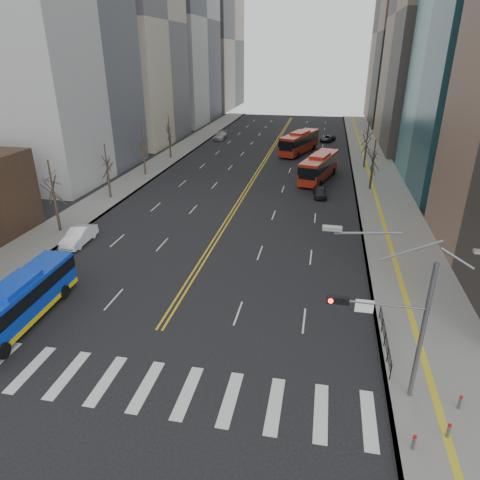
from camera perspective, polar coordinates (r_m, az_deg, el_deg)
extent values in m
plane|color=black|center=(25.71, -14.96, -17.98)|extent=(220.00, 220.00, 0.00)
cube|color=slate|center=(64.49, 17.90, 7.67)|extent=(7.00, 130.00, 0.15)
cube|color=slate|center=(69.21, -11.58, 9.39)|extent=(5.00, 130.00, 0.15)
cube|color=silver|center=(28.48, -26.14, -15.19)|extent=(0.70, 4.00, 0.01)
cube|color=silver|center=(27.25, -21.98, -16.30)|extent=(0.70, 4.00, 0.01)
cube|color=silver|center=(26.17, -17.41, -17.42)|extent=(0.70, 4.00, 0.01)
cube|color=silver|center=(25.28, -12.42, -18.51)|extent=(0.70, 4.00, 0.01)
cube|color=silver|center=(24.57, -7.03, -19.52)|extent=(0.70, 4.00, 0.01)
cube|color=silver|center=(24.08, -1.31, -20.41)|extent=(0.70, 4.00, 0.01)
cube|color=silver|center=(23.81, 4.65, -21.13)|extent=(0.70, 4.00, 0.01)
cube|color=silver|center=(23.78, 10.74, -21.64)|extent=(0.70, 4.00, 0.01)
cube|color=silver|center=(23.98, 16.82, -21.93)|extent=(0.70, 4.00, 0.01)
cube|color=gold|center=(74.42, 3.32, 10.77)|extent=(0.15, 100.00, 0.01)
cube|color=gold|center=(74.36, 3.63, 10.75)|extent=(0.15, 100.00, 0.01)
cube|color=gray|center=(92.45, -16.69, 26.20)|extent=(22.00, 22.00, 44.00)
cube|color=gray|center=(117.01, -9.71, 27.09)|extent=(20.00, 26.00, 48.00)
cube|color=#86715C|center=(90.31, 26.98, 25.51)|extent=(20.00, 26.00, 46.00)
cube|color=gray|center=(147.05, -4.45, 25.04)|extent=(18.00, 30.00, 40.00)
cube|color=brown|center=(121.41, 22.44, 24.24)|extent=(18.00, 30.00, 42.00)
cylinder|color=slate|center=(23.39, 23.09, -11.56)|extent=(0.24, 0.24, 8.00)
cylinder|color=slate|center=(22.17, 17.99, -8.13)|extent=(4.50, 0.12, 0.12)
cube|color=black|center=(21.98, 12.91, -7.80)|extent=(1.10, 0.28, 0.38)
cylinder|color=#FF190C|center=(21.82, 12.00, -7.95)|extent=(0.24, 0.08, 0.24)
cylinder|color=black|center=(21.84, 12.92, -8.01)|extent=(0.24, 0.08, 0.24)
cylinder|color=black|center=(21.86, 13.84, -8.08)|extent=(0.24, 0.08, 0.24)
cube|color=silver|center=(22.19, 16.25, -8.47)|extent=(0.90, 0.06, 0.70)
cube|color=#999993|center=(20.26, 12.20, 1.53)|extent=(0.90, 0.35, 0.18)
cube|color=black|center=(28.03, 18.88, -11.59)|extent=(0.04, 6.00, 0.04)
cylinder|color=black|center=(25.96, 19.45, -16.29)|extent=(0.06, 0.06, 1.00)
cylinder|color=black|center=(27.12, 19.08, -14.27)|extent=(0.06, 0.06, 1.00)
cylinder|color=black|center=(28.31, 18.74, -12.42)|extent=(0.06, 0.06, 1.00)
cylinder|color=black|center=(29.53, 18.44, -10.72)|extent=(0.06, 0.06, 1.00)
cylinder|color=black|center=(30.78, 18.16, -9.16)|extent=(0.06, 0.06, 1.00)
cylinder|color=slate|center=(22.92, 22.15, -23.78)|extent=(0.16, 0.16, 0.70)
cylinder|color=#B2140F|center=(22.65, 22.31, -23.12)|extent=(0.17, 0.17, 0.10)
cylinder|color=slate|center=(24.02, 26.02, -21.95)|extent=(0.16, 0.16, 0.70)
cylinder|color=#B2140F|center=(23.77, 26.19, -21.30)|extent=(0.17, 0.17, 0.10)
cylinder|color=slate|center=(25.70, 27.25, -18.76)|extent=(0.16, 0.16, 0.70)
cylinder|color=#B2140F|center=(25.46, 27.42, -18.12)|extent=(0.17, 0.17, 0.10)
cylinder|color=black|center=(46.56, -23.17, 3.26)|extent=(0.28, 0.28, 3.90)
cylinder|color=black|center=(55.50, -17.04, 7.12)|extent=(0.28, 0.28, 3.60)
cylinder|color=black|center=(65.00, -12.63, 10.12)|extent=(0.28, 0.28, 4.00)
cylinder|color=black|center=(74.97, -9.30, 12.09)|extent=(0.28, 0.28, 3.80)
cylinder|color=black|center=(59.09, 17.09, 8.05)|extent=(0.28, 0.28, 3.50)
cylinder|color=black|center=(70.68, 16.34, 10.72)|extent=(0.28, 0.28, 3.75)
cube|color=#0C34B9|center=(32.07, -27.45, -7.42)|extent=(2.70, 10.85, 2.52)
cube|color=black|center=(31.82, -27.62, -6.61)|extent=(2.77, 10.87, 0.92)
cube|color=#0C34B9|center=(31.44, -27.91, -5.29)|extent=(1.95, 3.84, 0.40)
cube|color=#D9BE0B|center=(32.58, -27.09, -9.02)|extent=(2.77, 10.87, 0.35)
cylinder|color=black|center=(29.78, -28.99, -12.81)|extent=(0.34, 1.01, 1.00)
cylinder|color=black|center=(35.58, -25.50, -5.98)|extent=(0.34, 1.01, 1.00)
cylinder|color=black|center=(34.42, -22.38, -6.42)|extent=(0.34, 1.01, 1.00)
cube|color=#AB2112|center=(62.34, 10.51, 9.58)|extent=(5.35, 11.82, 3.00)
cube|color=black|center=(62.20, 10.55, 10.10)|extent=(5.41, 11.85, 1.07)
cube|color=#AB2112|center=(61.97, 10.62, 11.01)|extent=(3.02, 4.42, 0.40)
cylinder|color=black|center=(59.60, 8.23, 7.73)|extent=(0.53, 1.04, 1.00)
cylinder|color=black|center=(58.92, 10.67, 7.38)|extent=(0.53, 1.04, 1.00)
cylinder|color=black|center=(66.45, 10.20, 9.28)|extent=(0.53, 1.04, 1.00)
cylinder|color=black|center=(65.84, 12.41, 8.97)|extent=(0.53, 1.04, 1.00)
cube|color=#AB2112|center=(78.94, 7.94, 12.78)|extent=(6.36, 12.40, 3.18)
cube|color=black|center=(78.83, 7.96, 13.21)|extent=(6.42, 12.44, 1.13)
cube|color=#AB2112|center=(78.64, 8.01, 13.99)|extent=(3.41, 4.72, 0.40)
cylinder|color=black|center=(76.22, 5.79, 11.39)|extent=(0.59, 1.04, 1.00)
cylinder|color=black|center=(75.20, 7.75, 11.12)|extent=(0.59, 1.04, 1.00)
cylinder|color=black|center=(83.26, 8.00, 12.34)|extent=(0.59, 1.04, 1.00)
cylinder|color=black|center=(82.32, 9.82, 12.09)|extent=(0.59, 1.04, 1.00)
imported|color=white|center=(43.32, -20.70, 0.51)|extent=(1.79, 4.75, 1.55)
imported|color=black|center=(54.88, 10.62, 6.34)|extent=(1.93, 4.03, 1.33)
imported|color=#A5A4AA|center=(91.53, -2.65, 13.73)|extent=(2.18, 5.18, 1.49)
imported|color=black|center=(90.64, 11.59, 13.10)|extent=(3.54, 4.85, 1.23)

